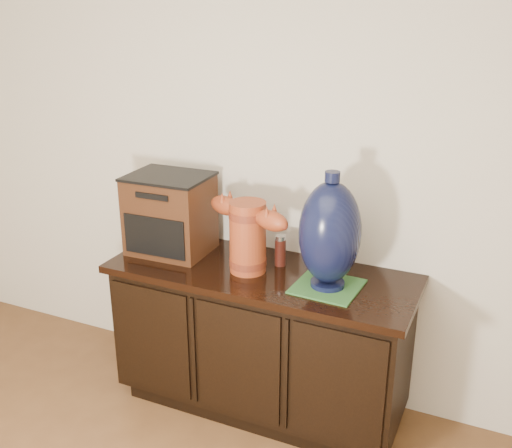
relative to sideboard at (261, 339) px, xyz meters
The scene contains 6 objects.
sideboard is the anchor object (origin of this frame).
terracotta_vessel 0.56m from the sideboard, 157.78° to the right, with size 0.48×0.24×0.34m.
tv_radio 0.76m from the sideboard, behind, with size 0.40×0.33×0.40m.
green_mat 0.50m from the sideboard, ahead, with size 0.28×0.28×0.01m, color #2B5A28.
lamp_base 0.71m from the sideboard, ahead, with size 0.28×0.28×0.52m.
spray_can 0.46m from the sideboard, 59.50° to the left, with size 0.05×0.05×0.15m.
Camera 1 is at (1.04, -0.11, 1.95)m, focal length 42.00 mm.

